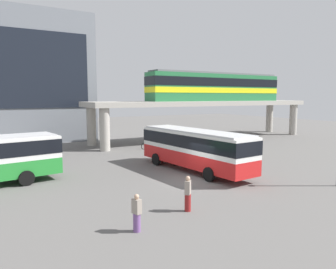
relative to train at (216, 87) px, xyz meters
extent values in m
plane|color=#605E5B|center=(-15.80, -7.44, -7.17)|extent=(120.00, 120.00, 0.00)
cube|color=#ADA89E|center=(-1.89, 0.00, -2.27)|extent=(32.47, 6.32, 0.60)
cylinder|color=#ADA89E|center=(-16.92, -2.36, -4.87)|extent=(1.10, 1.10, 4.61)
cylinder|color=#ADA89E|center=(13.15, -2.36, -4.87)|extent=(1.10, 1.10, 4.61)
cylinder|color=#ADA89E|center=(-16.92, 2.36, -4.87)|extent=(1.10, 1.10, 4.61)
cylinder|color=#ADA89E|center=(13.15, 2.36, -4.87)|extent=(1.10, 1.10, 4.61)
cube|color=#26723F|center=(0.00, 0.00, -0.17)|extent=(20.55, 2.90, 3.60)
cube|color=yellow|center=(0.00, 0.00, -0.53)|extent=(20.61, 2.96, 0.70)
cube|color=black|center=(0.00, 0.00, 0.55)|extent=(20.61, 2.96, 1.10)
cube|color=slate|center=(0.00, 0.00, 1.75)|extent=(19.73, 2.61, 0.24)
cube|color=red|center=(-14.05, -14.96, -6.12)|extent=(3.46, 11.18, 1.10)
cube|color=white|center=(-14.05, -14.96, -4.82)|extent=(3.46, 11.18, 1.50)
cube|color=black|center=(-14.05, -14.96, -4.75)|extent=(3.50, 11.22, 0.96)
cube|color=silver|center=(-14.05, -14.96, -4.01)|extent=(3.28, 10.62, 0.12)
cylinder|color=black|center=(-15.60, -11.56, -6.67)|extent=(0.37, 1.02, 1.00)
cylinder|color=black|center=(-13.11, -11.34, -6.67)|extent=(0.37, 1.02, 1.00)
cylinder|color=black|center=(-15.02, -18.14, -6.67)|extent=(0.37, 1.02, 1.00)
cylinder|color=black|center=(-12.53, -17.92, -6.67)|extent=(0.37, 1.02, 1.00)
cylinder|color=black|center=(-25.96, -12.97, -6.67)|extent=(1.03, 0.42, 1.00)
cylinder|color=black|center=(-26.31, -10.49, -6.67)|extent=(1.03, 0.42, 1.00)
torus|color=black|center=(-9.16, -4.58, -6.83)|extent=(0.72, 0.29, 0.74)
torus|color=black|center=(-10.16, -4.91, -6.83)|extent=(0.72, 0.29, 0.74)
cylinder|color=#996626|center=(-9.66, -4.74, -6.55)|extent=(1.01, 0.37, 0.05)
cylinder|color=#996626|center=(-10.16, -4.91, -6.53)|extent=(0.04, 0.04, 0.55)
cylinder|color=#996626|center=(-9.16, -4.58, -6.48)|extent=(0.04, 0.04, 0.65)
torus|color=black|center=(1.38, -4.02, -6.83)|extent=(0.73, 0.23, 0.74)
torus|color=black|center=(0.36, -3.78, -6.83)|extent=(0.73, 0.23, 0.74)
cylinder|color=#1E3FA5|center=(0.87, -3.90, -6.55)|extent=(1.03, 0.29, 0.05)
cylinder|color=#1E3FA5|center=(0.36, -3.78, -6.53)|extent=(0.04, 0.04, 0.55)
cylinder|color=#1E3FA5|center=(1.38, -4.02, -6.48)|extent=(0.04, 0.04, 0.65)
torus|color=black|center=(0.70, -6.99, -6.83)|extent=(0.74, 0.07, 0.74)
torus|color=black|center=(-0.35, -6.97, -6.83)|extent=(0.74, 0.07, 0.74)
cylinder|color=black|center=(0.18, -6.98, -6.55)|extent=(1.05, 0.07, 0.05)
cylinder|color=black|center=(-0.35, -6.97, -6.53)|extent=(0.04, 0.04, 0.55)
cylinder|color=black|center=(0.70, -6.99, -6.48)|extent=(0.04, 0.04, 0.65)
torus|color=black|center=(-2.42, -6.36, -6.83)|extent=(0.74, 0.17, 0.74)
torus|color=black|center=(-3.46, -6.20, -6.83)|extent=(0.74, 0.17, 0.74)
cylinder|color=orange|center=(-2.94, -6.28, -6.55)|extent=(1.05, 0.21, 0.05)
cylinder|color=orange|center=(-3.46, -6.20, -6.53)|extent=(0.04, 0.04, 0.55)
cylinder|color=orange|center=(-2.42, -6.36, -6.48)|extent=(0.04, 0.04, 0.65)
torus|color=black|center=(-11.83, -3.91, -6.83)|extent=(0.73, 0.26, 0.74)
torus|color=black|center=(-12.84, -3.63, -6.83)|extent=(0.73, 0.26, 0.74)
cylinder|color=#B21E1E|center=(-12.33, -3.77, -6.55)|extent=(1.03, 0.33, 0.05)
cylinder|color=#B21E1E|center=(-12.84, -3.63, -6.53)|extent=(0.04, 0.04, 0.55)
cylinder|color=#B21E1E|center=(-11.83, -3.91, -6.48)|extent=(0.04, 0.04, 0.65)
cylinder|color=#724C8C|center=(-22.79, -23.23, -6.77)|extent=(0.32, 0.32, 0.80)
cube|color=gray|center=(-22.79, -23.23, -6.05)|extent=(0.36, 0.45, 0.64)
sphere|color=tan|center=(-22.79, -23.23, -5.62)|extent=(0.22, 0.22, 0.22)
cylinder|color=maroon|center=(-19.50, -22.23, -6.73)|extent=(0.32, 0.32, 0.88)
cube|color=gray|center=(-19.50, -22.23, -5.94)|extent=(0.47, 0.47, 0.70)
sphere|color=tan|center=(-19.50, -22.23, -5.47)|extent=(0.24, 0.24, 0.24)
camera|label=1|loc=(-28.37, -35.47, -1.40)|focal=34.63mm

